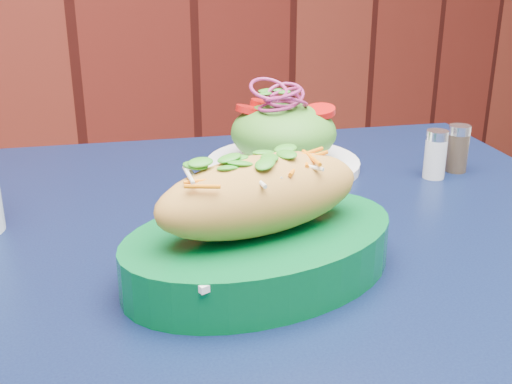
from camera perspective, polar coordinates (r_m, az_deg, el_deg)
cafe_table at (r=0.71m, az=1.74°, el=-10.65°), size 1.05×1.05×0.75m
banh_mi_basket at (r=0.58m, az=0.42°, el=-3.34°), size 0.28×0.19×0.12m
salad_plate at (r=0.87m, az=2.45°, el=4.82°), size 0.21×0.21×0.12m
salt_shaker at (r=0.87m, az=15.66°, el=3.24°), size 0.03×0.03×0.06m
pepper_shaker at (r=0.90m, az=17.50°, el=3.71°), size 0.03×0.03×0.06m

